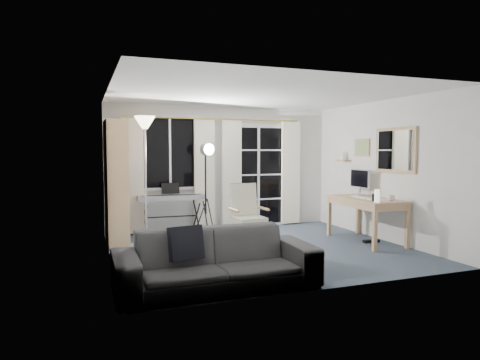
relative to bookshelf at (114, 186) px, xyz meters
name	(u,v)px	position (x,y,z in m)	size (l,w,h in m)	color
floor	(262,250)	(2.13, -1.20, -0.97)	(4.50, 4.00, 0.02)	#36414E
window	(170,153)	(1.08, 0.78, 0.54)	(1.20, 0.08, 1.40)	white
french_door	(258,176)	(2.88, 0.78, 0.06)	(1.32, 0.09, 2.11)	white
curtains	(218,174)	(1.99, 0.69, 0.13)	(3.60, 0.07, 2.13)	gold
bookshelf	(114,186)	(0.00, 0.00, 0.00)	(0.33, 0.95, 2.03)	tan
torchiere_lamp	(145,142)	(0.46, -0.38, 0.71)	(0.36, 0.36, 2.08)	#B2B2B7
keyboard_piano	(171,198)	(1.04, 0.50, -0.29)	(1.23, 0.63, 0.88)	black
studio_light	(207,160)	(1.64, 0.21, 0.41)	(0.37, 0.38, 1.71)	black
office_chair	(246,210)	(1.92, -1.04, -0.36)	(0.69, 0.71, 1.03)	black
desk	(366,203)	(4.01, -1.26, -0.31)	(0.71, 1.40, 0.74)	tan
monitor	(360,179)	(4.20, -0.81, 0.06)	(0.18, 0.54, 0.47)	silver
desk_clutter	(371,209)	(3.94, -1.49, -0.38)	(0.44, 0.84, 0.94)	white
mug	(391,197)	(4.11, -1.76, -0.16)	(0.12, 0.10, 0.12)	silver
wall_mirror	(395,150)	(4.35, -1.55, 0.59)	(0.04, 0.94, 0.74)	tan
framed_print	(362,147)	(4.35, -0.65, 0.64)	(0.03, 0.42, 0.32)	tan
wall_shelf	(343,157)	(4.29, -0.15, 0.44)	(0.16, 0.30, 0.18)	tan
sofa	(216,250)	(0.90, -2.74, -0.52)	(2.25, 0.67, 0.88)	#303033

